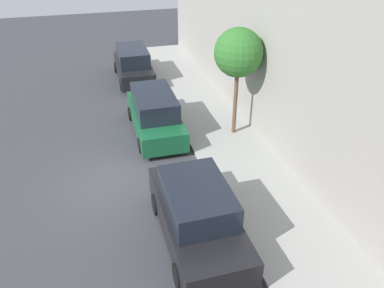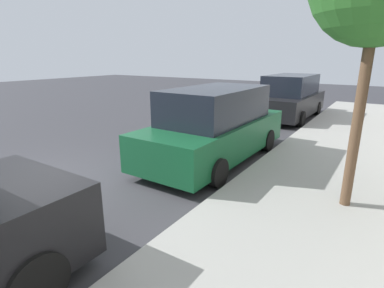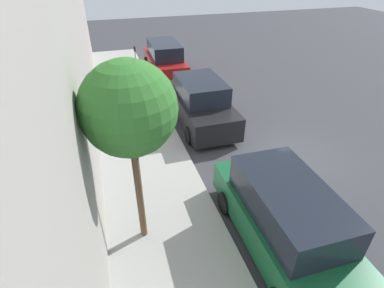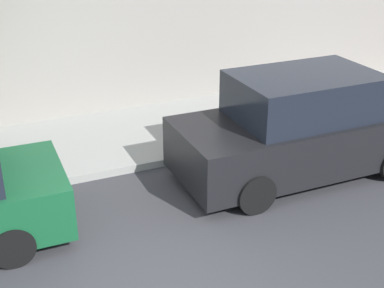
{
  "view_description": "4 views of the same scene",
  "coord_description": "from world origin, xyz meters",
  "views": [
    {
      "loc": [
        -0.16,
        -11.4,
        8.3
      ],
      "look_at": [
        3.18,
        0.27,
        1.0
      ],
      "focal_mm": 35.0,
      "sensor_mm": 36.0,
      "label": 1
    },
    {
      "loc": [
        5.99,
        -3.33,
        2.64
      ],
      "look_at": [
        2.91,
        1.4,
        1.0
      ],
      "focal_mm": 28.0,
      "sensor_mm": 36.0,
      "label": 2
    },
    {
      "loc": [
        5.99,
        7.63,
        6.34
      ],
      "look_at": [
        3.56,
        -0.39,
        1.0
      ],
      "focal_mm": 28.0,
      "sensor_mm": 36.0,
      "label": 3
    },
    {
      "loc": [
        -5.36,
        2.05,
        4.81
      ],
      "look_at": [
        2.27,
        -1.29,
        1.0
      ],
      "focal_mm": 50.0,
      "sensor_mm": 36.0,
      "label": 4
    }
  ],
  "objects": [
    {
      "name": "ground_plane",
      "position": [
        0.0,
        0.0,
        0.0
      ],
      "size": [
        60.0,
        60.0,
        0.0
      ],
      "primitive_type": "plane",
      "color": "#38383D"
    },
    {
      "name": "sidewalk",
      "position": [
        5.05,
        0.0,
        0.07
      ],
      "size": [
        3.09,
        32.0,
        0.15
      ],
      "color": "#9E9E99",
      "rests_on": "ground_plane"
    },
    {
      "name": "parked_minivan_third",
      "position": [
        2.35,
        3.37,
        0.92
      ],
      "size": [
        2.02,
        4.93,
        1.9
      ],
      "color": "#14512D",
      "rests_on": "ground_plane"
    },
    {
      "name": "parked_minivan_fourth",
      "position": [
        2.38,
        10.18,
        0.92
      ],
      "size": [
        2.02,
        4.93,
        1.9
      ],
      "color": "black",
      "rests_on": "ground_plane"
    }
  ]
}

